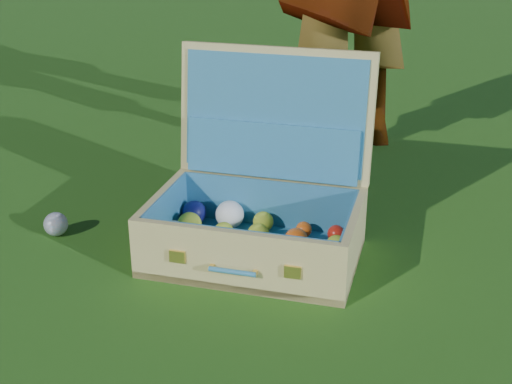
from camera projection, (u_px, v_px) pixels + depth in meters
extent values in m
plane|color=#215114|center=(285.00, 251.00, 1.86)|extent=(60.00, 60.00, 0.00)
sphere|color=teal|center=(56.00, 224.00, 1.93)|extent=(0.07, 0.07, 0.07)
cube|color=#CFBB6F|center=(254.00, 255.00, 1.82)|extent=(0.58, 0.44, 0.02)
cube|color=#CFBB6F|center=(235.00, 262.00, 1.65)|extent=(0.51, 0.12, 0.16)
cube|color=#CFBB6F|center=(270.00, 205.00, 1.93)|extent=(0.51, 0.12, 0.16)
cube|color=#CFBB6F|center=(162.00, 220.00, 1.85)|extent=(0.08, 0.31, 0.16)
cube|color=#CFBB6F|center=(353.00, 243.00, 1.73)|extent=(0.08, 0.31, 0.16)
cube|color=#296A8E|center=(254.00, 251.00, 1.81)|extent=(0.53, 0.40, 0.01)
cube|color=#296A8E|center=(237.00, 256.00, 1.65)|extent=(0.47, 0.10, 0.14)
cube|color=#296A8E|center=(269.00, 204.00, 1.92)|extent=(0.47, 0.10, 0.14)
cube|color=#296A8E|center=(166.00, 217.00, 1.84)|extent=(0.07, 0.30, 0.14)
cube|color=#296A8E|center=(349.00, 239.00, 1.73)|extent=(0.07, 0.30, 0.14)
cube|color=#CFBB6F|center=(276.00, 113.00, 1.88)|extent=(0.52, 0.18, 0.35)
cube|color=#296A8E|center=(274.00, 114.00, 1.86)|extent=(0.48, 0.14, 0.31)
cube|color=teal|center=(272.00, 151.00, 1.88)|extent=(0.46, 0.13, 0.15)
cube|color=#F2C659|center=(177.00, 257.00, 1.67)|extent=(0.04, 0.01, 0.03)
cube|color=#F2C659|center=(293.00, 272.00, 1.60)|extent=(0.04, 0.01, 0.03)
cylinder|color=teal|center=(232.00, 272.00, 1.63)|extent=(0.11, 0.03, 0.01)
cube|color=#F2C659|center=(212.00, 267.00, 1.65)|extent=(0.01, 0.02, 0.01)
cube|color=#F2C659|center=(255.00, 273.00, 1.62)|extent=(0.01, 0.02, 0.01)
sphere|color=beige|center=(163.00, 251.00, 1.74)|extent=(0.06, 0.06, 0.06)
sphere|color=#AAA016|center=(199.00, 254.00, 1.73)|extent=(0.06, 0.06, 0.06)
sphere|color=red|center=(239.00, 265.00, 1.71)|extent=(0.04, 0.04, 0.04)
sphere|color=#F35D14|center=(279.00, 264.00, 1.69)|extent=(0.06, 0.06, 0.06)
sphere|color=#0E1149|center=(319.00, 272.00, 1.66)|extent=(0.05, 0.05, 0.05)
sphere|color=beige|center=(173.00, 234.00, 1.81)|extent=(0.07, 0.07, 0.07)
sphere|color=#B3C22F|center=(209.00, 242.00, 1.79)|extent=(0.06, 0.06, 0.06)
sphere|color=silver|center=(252.00, 246.00, 1.76)|extent=(0.07, 0.07, 0.07)
sphere|color=silver|center=(289.00, 252.00, 1.75)|extent=(0.05, 0.05, 0.05)
sphere|color=#AAA016|center=(331.00, 258.00, 1.72)|extent=(0.05, 0.05, 0.05)
sphere|color=#B3C22F|center=(190.00, 224.00, 1.88)|extent=(0.06, 0.06, 0.06)
sphere|color=#B3C22F|center=(224.00, 232.00, 1.85)|extent=(0.05, 0.05, 0.05)
sphere|color=#B3C22F|center=(258.00, 234.00, 1.83)|extent=(0.06, 0.06, 0.06)
sphere|color=#F35D14|center=(296.00, 240.00, 1.80)|extent=(0.06, 0.06, 0.06)
sphere|color=#B3C22F|center=(336.00, 246.00, 1.78)|extent=(0.05, 0.05, 0.05)
sphere|color=#0E1149|center=(194.00, 213.00, 1.94)|extent=(0.07, 0.07, 0.07)
sphere|color=silver|center=(230.00, 215.00, 1.92)|extent=(0.08, 0.08, 0.08)
sphere|color=#B3C22F|center=(263.00, 222.00, 1.90)|extent=(0.05, 0.05, 0.05)
sphere|color=#F35D14|center=(304.00, 229.00, 1.87)|extent=(0.04, 0.04, 0.04)
sphere|color=red|center=(336.00, 234.00, 1.85)|extent=(0.05, 0.05, 0.05)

